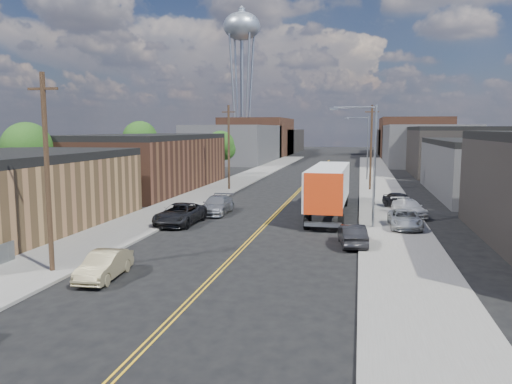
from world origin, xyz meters
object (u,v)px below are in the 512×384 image
at_px(car_left_c, 180,214).
at_px(car_right_lot_a, 405,219).
at_px(car_left_d, 217,205).
at_px(car_left_b, 104,265).
at_px(car_right_oncoming, 352,235).
at_px(water_tower, 242,32).
at_px(car_right_lot_c, 400,200).
at_px(semi_truck, 330,186).
at_px(car_right_lot_b, 409,208).

bearing_deg(car_left_c, car_right_lot_a, 6.58).
relative_size(car_left_d, car_right_lot_a, 1.12).
bearing_deg(car_left_c, car_left_b, -82.77).
distance_m(car_left_b, car_right_oncoming, 15.05).
relative_size(water_tower, car_right_lot_c, 8.68).
relative_size(car_right_oncoming, car_right_lot_a, 0.89).
bearing_deg(car_right_oncoming, semi_truck, -87.63).
height_order(car_left_b, car_right_lot_a, car_right_lot_a).
xyz_separation_m(car_left_d, car_right_oncoming, (11.60, -9.69, -0.07)).
xyz_separation_m(water_tower, car_right_lot_c, (32.55, -76.00, -29.77)).
distance_m(car_right_lot_a, car_right_lot_b, 5.39).
distance_m(water_tower, semi_truck, 88.26).
xyz_separation_m(car_right_oncoming, car_right_lot_a, (3.64, 5.80, 0.11)).
bearing_deg(car_left_b, semi_truck, 61.33).
bearing_deg(car_right_lot_c, water_tower, 89.51).
distance_m(car_right_oncoming, car_right_lot_a, 6.85).
relative_size(car_left_b, car_right_lot_a, 0.86).
bearing_deg(car_right_lot_b, water_tower, 96.78).
relative_size(car_right_lot_a, car_right_lot_b, 1.04).
distance_m(car_left_c, car_left_d, 5.41).
height_order(water_tower, car_right_lot_a, water_tower).
distance_m(car_left_b, car_left_d, 19.13).
distance_m(car_left_b, car_left_c, 13.96).
height_order(car_right_lot_a, car_right_lot_b, car_right_lot_b).
height_order(car_left_d, car_right_lot_b, car_left_d).
relative_size(car_right_oncoming, car_right_lot_b, 0.92).
relative_size(semi_truck, car_left_b, 3.94).
relative_size(semi_truck, car_left_d, 3.04).
xyz_separation_m(car_right_lot_a, car_right_lot_b, (0.76, 5.34, 0.01)).
height_order(water_tower, semi_truck, water_tower).
distance_m(water_tower, car_right_lot_b, 91.33).
height_order(car_right_oncoming, car_right_lot_b, car_right_lot_b).
bearing_deg(car_left_b, car_left_c, 91.17).
bearing_deg(car_left_d, car_right_oncoming, -40.19).
relative_size(car_left_b, car_left_d, 0.77).
height_order(car_left_c, car_right_lot_b, car_left_c).
distance_m(semi_truck, car_left_b, 23.20).
distance_m(car_left_d, car_right_lot_c, 16.40).
relative_size(car_left_d, car_right_lot_b, 1.16).
xyz_separation_m(water_tower, car_left_b, (16.88, -100.35, -29.97)).
distance_m(car_left_c, car_right_lot_a, 16.69).
relative_size(car_left_c, car_right_lot_a, 1.22).
bearing_deg(car_right_oncoming, car_right_lot_a, -130.00).
bearing_deg(car_left_b, water_tower, 95.46).
height_order(car_left_d, car_right_lot_a, car_left_d).
bearing_deg(semi_truck, car_right_lot_c, 30.08).
relative_size(semi_truck, car_right_lot_c, 3.78).
height_order(water_tower, car_left_d, water_tower).
distance_m(car_left_b, car_right_lot_b, 26.14).
height_order(car_left_c, car_right_oncoming, car_left_c).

